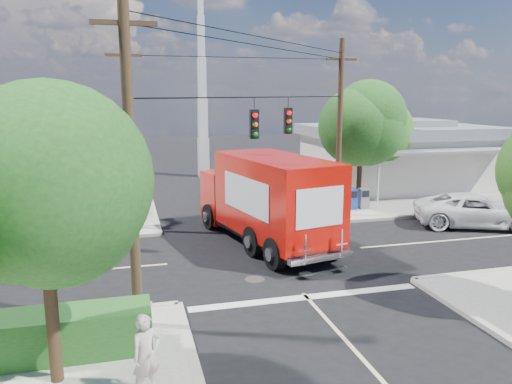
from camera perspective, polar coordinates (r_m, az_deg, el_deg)
name	(u,v)px	position (r m, az deg, el deg)	size (l,w,h in m)	color
ground	(269,256)	(20.00, 1.47, -7.27)	(120.00, 120.00, 0.00)	black
sidewalk_ne	(381,191)	(33.88, 14.13, 0.15)	(14.12, 14.12, 0.14)	gray
sidewalk_nw	(24,210)	(30.28, -24.97, -1.84)	(14.12, 14.12, 0.14)	gray
road_markings	(280,268)	(18.66, 2.74, -8.63)	(32.00, 32.00, 0.01)	beige
building_ne	(397,154)	(35.27, 15.77, 4.19)	(11.80, 10.20, 4.50)	silver
building_nw	(5,168)	(31.67, -26.79, 2.50)	(10.80, 10.20, 4.30)	beige
radio_tower	(202,103)	(38.67, -6.15, 10.05)	(0.80, 0.80, 17.00)	silver
tree_sw_front	(42,193)	(10.99, -23.26, -0.12)	(3.88, 3.78, 6.03)	#422D1C
tree_ne_front	(362,123)	(27.98, 12.00, 7.71)	(4.21, 4.14, 6.66)	#422D1C
tree_ne_back	(384,130)	(31.17, 14.45, 6.86)	(3.77, 3.66, 5.82)	#422D1C
palm_nw_front	(77,121)	(25.85, -19.73, 7.66)	(3.01, 3.08, 5.59)	#422D1C
palm_nw_back	(39,127)	(27.60, -23.59, 6.79)	(3.01, 3.08, 5.19)	#422D1C
utility_poles	(220,136)	(20.24, -4.08, 6.46)	(12.00, 10.68, 9.00)	#473321
picket_fence	(31,323)	(14.04, -24.30, -13.53)	(5.94, 0.06, 1.00)	silver
hedge_sw	(16,339)	(13.36, -25.74, -14.89)	(6.20, 1.20, 1.10)	#1B4E19
vending_boxes	(352,199)	(27.70, 10.87, -0.79)	(1.90, 0.50, 1.10)	red
delivery_truck	(266,199)	(21.07, 1.20, -0.84)	(4.41, 9.17, 3.82)	black
parked_car	(476,210)	(26.34, 23.87, -1.94)	(2.63, 5.71, 1.59)	silver
pedestrian	(146,355)	(11.03, -12.42, -17.76)	(0.64, 0.42, 1.76)	beige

